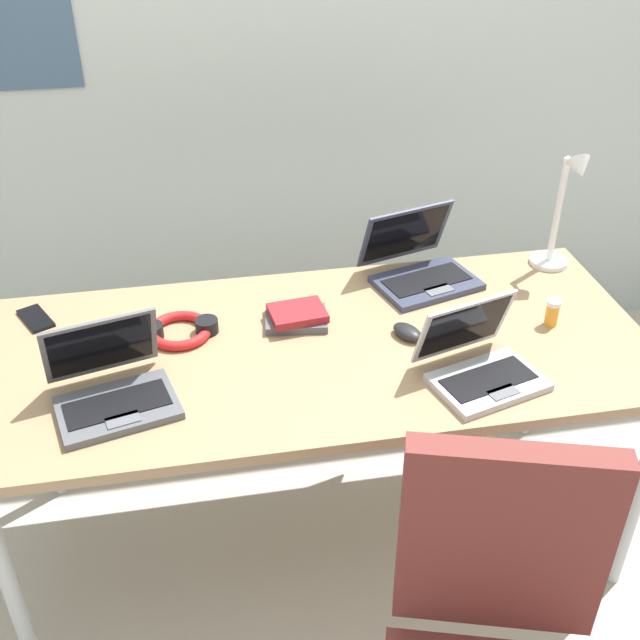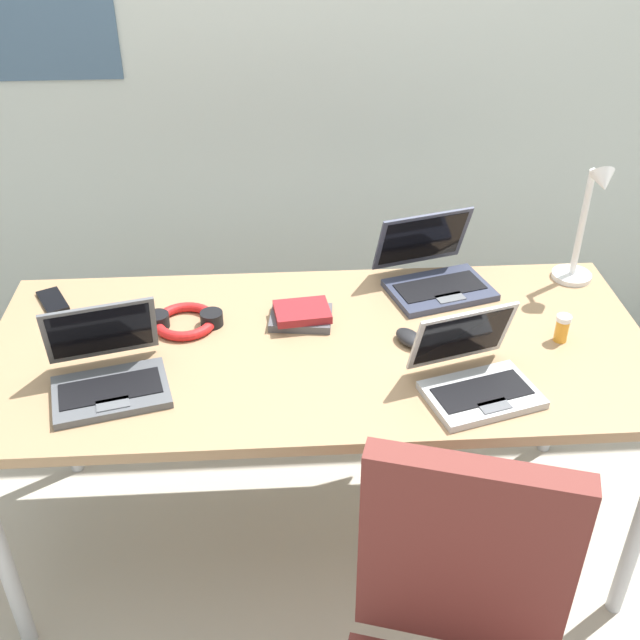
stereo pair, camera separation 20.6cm
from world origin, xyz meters
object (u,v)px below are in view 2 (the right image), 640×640
at_px(laptop_mid_desk, 475,376).
at_px(headphones, 185,321).
at_px(computer_mouse, 409,338).
at_px(desk_lamp, 587,225).
at_px(pill_bottle, 562,328).
at_px(book_stack, 301,315).
at_px(cell_phone, 53,301).
at_px(laptop_far_corner, 108,373).
at_px(laptop_front_left, 434,274).

distance_m(laptop_mid_desk, headphones, 0.82).
bearing_deg(headphones, computer_mouse, -11.51).
height_order(desk_lamp, pill_bottle, desk_lamp).
xyz_separation_m(computer_mouse, book_stack, (-0.29, 0.13, 0.00)).
distance_m(desk_lamp, cell_phone, 1.59).
bearing_deg(book_stack, laptop_far_corner, -151.82).
relative_size(laptop_mid_desk, pill_bottle, 4.13).
bearing_deg(desk_lamp, computer_mouse, -153.00).
bearing_deg(desk_lamp, laptop_far_corner, -162.44).
height_order(desk_lamp, laptop_front_left, desk_lamp).
bearing_deg(laptop_far_corner, book_stack, 28.18).
bearing_deg(laptop_mid_desk, book_stack, 141.34).
bearing_deg(headphones, laptop_far_corner, -122.22).
bearing_deg(computer_mouse, desk_lamp, -2.00).
xyz_separation_m(laptop_mid_desk, computer_mouse, (-0.13, 0.21, -0.02)).
height_order(desk_lamp, headphones, desk_lamp).
xyz_separation_m(computer_mouse, pill_bottle, (0.41, -0.01, 0.02)).
distance_m(laptop_mid_desk, computer_mouse, 0.25).
xyz_separation_m(headphones, pill_bottle, (1.03, -0.14, 0.03)).
height_order(desk_lamp, laptop_mid_desk, desk_lamp).
bearing_deg(computer_mouse, pill_bottle, -30.72).
xyz_separation_m(desk_lamp, book_stack, (-0.85, -0.16, -0.18)).
distance_m(desk_lamp, laptop_front_left, 0.46).
height_order(laptop_front_left, laptop_far_corner, laptop_front_left).
distance_m(cell_phone, book_stack, 0.74).
relative_size(cell_phone, pill_bottle, 1.72).
bearing_deg(headphones, laptop_front_left, 13.01).
distance_m(laptop_far_corner, headphones, 0.31).
xyz_separation_m(cell_phone, pill_bottle, (1.43, -0.29, 0.04)).
distance_m(computer_mouse, cell_phone, 1.05).
distance_m(desk_lamp, laptop_far_corner, 1.41).
bearing_deg(laptop_mid_desk, cell_phone, 157.14).
bearing_deg(pill_bottle, laptop_far_corner, -173.92).
height_order(laptop_front_left, computer_mouse, laptop_front_left).
bearing_deg(computer_mouse, laptop_far_corner, 161.12).
relative_size(laptop_far_corner, cell_phone, 2.46).
bearing_deg(pill_bottle, desk_lamp, 64.16).
xyz_separation_m(desk_lamp, laptop_mid_desk, (-0.43, -0.49, -0.16)).
height_order(computer_mouse, book_stack, book_stack).
bearing_deg(laptop_front_left, cell_phone, -178.94).
bearing_deg(book_stack, headphones, 179.97).
distance_m(laptop_front_left, computer_mouse, 0.32).
bearing_deg(pill_bottle, computer_mouse, 178.29).
bearing_deg(desk_lamp, laptop_mid_desk, -130.89).
bearing_deg(cell_phone, laptop_front_left, -26.42).
bearing_deg(headphones, cell_phone, 159.64).
bearing_deg(headphones, desk_lamp, 7.71).
bearing_deg(computer_mouse, laptop_mid_desk, -87.12).
bearing_deg(headphones, book_stack, -0.03).
bearing_deg(computer_mouse, laptop_front_left, 38.71).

